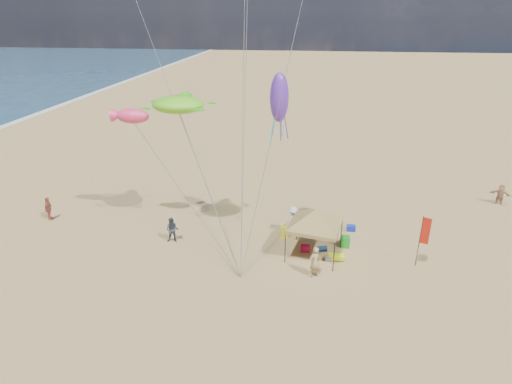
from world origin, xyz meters
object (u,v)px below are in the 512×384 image
Objects in this scene: feather_flag at (424,234)px; cooler_red at (305,248)px; chair_green at (345,242)px; cooler_blue at (351,228)px; person_far_a at (48,209)px; chair_yellow at (285,231)px; beach_cart at (336,257)px; person_near_b at (172,230)px; person_near_a at (315,262)px; person_near_c at (293,221)px; person_far_c at (500,194)px; canopy_tent at (316,211)px.

feather_flag is 6.69m from cooler_red.
cooler_red is 0.77× the size of chair_green.
cooler_red is 2.53m from chair_green.
cooler_blue is 0.77× the size of chair_green.
chair_yellow is at bearing -102.96° from person_far_a.
beach_cart is at bearing 178.70° from feather_flag.
cooler_blue is at bearing 9.45° from person_near_b.
chair_green reaches higher than beach_cart.
person_near_b is (-8.71, 2.59, -0.08)m from person_near_a.
chair_green is 3.51m from person_near_c.
chair_yellow is 7.05m from person_near_b.
cooler_red is at bearing -51.34° from chair_yellow.
person_near_a is (-5.83, -1.75, -1.18)m from feather_flag.
person_far_c is at bearing -178.67° from person_near_a.
chair_yellow is (-3.72, 0.83, 0.00)m from chair_green.
person_far_c is (31.58, 6.84, -0.05)m from person_far_a.
person_near_b is at bearing 179.85° from cooler_red.
person_far_a is at bearing 179.38° from chair_yellow.
person_far_a is at bearing -52.15° from person_near_a.
cooler_blue is 0.77× the size of chair_yellow.
cooler_blue is (-3.46, 3.79, -1.89)m from feather_flag.
chair_yellow reaches higher than cooler_red.
beach_cart is (-4.56, 0.10, -1.88)m from feather_flag.
cooler_blue is at bearing 45.75° from cooler_red.
person_far_a reaches higher than beach_cart.
person_near_a is at bearing 82.91° from person_near_c.
person_near_c reaches higher than person_far_c.
person_near_c reaches higher than chair_yellow.
chair_green is 3.91m from person_near_a.
cooler_blue is at bearing -151.55° from person_near_a.
person_far_c is (12.26, 9.40, 0.58)m from beach_cart.
person_far_c is (15.40, 7.02, 0.43)m from chair_yellow.
feather_flag is 24.07m from person_far_a.
chair_green is at bearing -12.60° from chair_yellow.
feather_flag reaches higher than person_near_c.
cooler_red is 2.34m from person_near_c.
person_near_a reaches higher than chair_yellow.
feather_flag is 8.27m from chair_yellow.
cooler_red is at bearing -160.63° from chair_green.
cooler_red is 4.15m from cooler_blue.
chair_yellow is 0.86m from person_near_c.
canopy_tent reaches higher than person_far_c.
cooler_red is 0.77× the size of chair_yellow.
person_near_b is 9.52m from person_far_a.
person_near_b is at bearing -8.44° from person_near_c.
beach_cart is at bearing -9.65° from person_near_b.
person_near_c is 16.33m from person_far_c.
feather_flag reaches higher than chair_green.
feather_flag reaches higher than person_far_c.
person_near_c reaches higher than chair_green.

